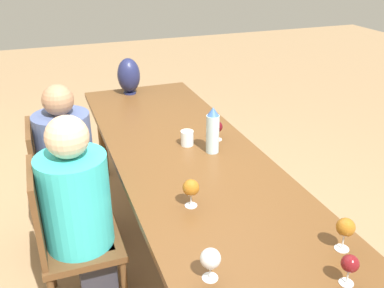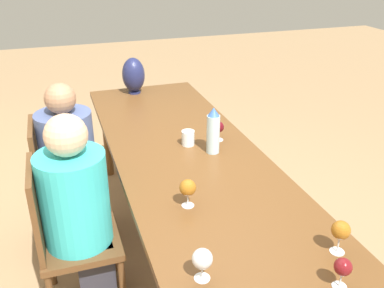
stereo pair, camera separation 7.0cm
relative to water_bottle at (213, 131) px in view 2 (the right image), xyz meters
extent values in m
plane|color=#937551|center=(0.00, 0.15, -0.92)|extent=(14.00, 14.00, 0.00)
cube|color=brown|center=(0.00, 0.15, -0.16)|extent=(2.85, 0.89, 0.04)
cylinder|color=brown|center=(1.32, -0.19, -0.55)|extent=(0.07, 0.07, 0.74)
cylinder|color=brown|center=(1.32, 0.50, -0.55)|extent=(0.07, 0.07, 0.74)
cylinder|color=#ADCCD6|center=(0.00, 0.00, -0.02)|extent=(0.08, 0.08, 0.24)
cone|color=#33599E|center=(0.00, 0.00, 0.12)|extent=(0.07, 0.07, 0.05)
cylinder|color=silver|center=(0.14, 0.11, -0.09)|extent=(0.08, 0.08, 0.10)
cylinder|color=#1E234C|center=(1.27, 0.23, -0.13)|extent=(0.10, 0.10, 0.01)
ellipsoid|color=#1E234C|center=(1.27, 0.23, 0.02)|extent=(0.19, 0.19, 0.29)
cylinder|color=silver|center=(-0.52, 0.33, -0.14)|extent=(0.06, 0.06, 0.00)
cylinder|color=silver|center=(-0.52, 0.33, -0.11)|extent=(0.01, 0.01, 0.07)
sphere|color=#995B19|center=(-0.52, 0.33, -0.04)|extent=(0.08, 0.08, 0.08)
cylinder|color=silver|center=(-1.22, -0.05, -0.14)|extent=(0.06, 0.06, 0.00)
cylinder|color=silver|center=(-1.22, -0.05, -0.11)|extent=(0.01, 0.01, 0.06)
sphere|color=maroon|center=(-1.22, -0.05, -0.05)|extent=(0.07, 0.07, 0.07)
cylinder|color=silver|center=(-1.05, -0.16, -0.14)|extent=(0.06, 0.06, 0.00)
cylinder|color=silver|center=(-1.05, -0.16, -0.10)|extent=(0.01, 0.01, 0.08)
sphere|color=#995B19|center=(-1.05, -0.16, -0.03)|extent=(0.08, 0.08, 0.08)
cylinder|color=silver|center=(-1.02, 0.43, -0.14)|extent=(0.06, 0.06, 0.00)
cylinder|color=silver|center=(-1.02, 0.43, -0.11)|extent=(0.01, 0.01, 0.06)
sphere|color=silver|center=(-1.02, 0.43, -0.05)|extent=(0.08, 0.08, 0.08)
cylinder|color=silver|center=(0.15, -0.10, -0.14)|extent=(0.07, 0.07, 0.00)
cylinder|color=silver|center=(0.15, -0.10, -0.11)|extent=(0.01, 0.01, 0.06)
sphere|color=#510C14|center=(0.15, -0.10, -0.05)|extent=(0.07, 0.07, 0.07)
cube|color=brown|center=(-0.17, 0.85, -0.50)|extent=(0.44, 0.44, 0.04)
cube|color=brown|center=(-0.17, 1.05, -0.24)|extent=(0.40, 0.03, 0.48)
cylinder|color=brown|center=(-0.36, 0.66, -0.72)|extent=(0.04, 0.04, 0.40)
cylinder|color=brown|center=(0.02, 0.66, -0.72)|extent=(0.04, 0.04, 0.40)
cylinder|color=brown|center=(0.02, 1.04, -0.72)|extent=(0.04, 0.04, 0.40)
cube|color=brown|center=(0.42, 0.85, -0.50)|extent=(0.44, 0.44, 0.04)
cube|color=brown|center=(0.42, 1.05, -0.24)|extent=(0.40, 0.03, 0.48)
cylinder|color=brown|center=(0.23, 0.66, -0.72)|extent=(0.04, 0.04, 0.40)
cylinder|color=brown|center=(0.61, 0.66, -0.72)|extent=(0.04, 0.04, 0.40)
cylinder|color=brown|center=(0.23, 1.04, -0.72)|extent=(0.04, 0.04, 0.40)
cylinder|color=brown|center=(0.61, 1.04, -0.72)|extent=(0.04, 0.04, 0.40)
cube|color=#2D2D38|center=(-0.17, 0.79, -0.70)|extent=(0.28, 0.20, 0.44)
cylinder|color=#33B7BC|center=(-0.17, 0.85, -0.21)|extent=(0.37, 0.37, 0.53)
sphere|color=#D6A884|center=(-0.17, 0.85, 0.16)|extent=(0.22, 0.22, 0.22)
cube|color=#2D2D38|center=(0.42, 0.79, -0.70)|extent=(0.27, 0.20, 0.44)
cylinder|color=#475684|center=(0.42, 0.85, -0.21)|extent=(0.36, 0.36, 0.54)
sphere|color=#9E7051|center=(0.42, 0.85, 0.16)|extent=(0.19, 0.19, 0.19)
camera|label=1|loc=(-2.19, 0.93, 1.04)|focal=40.00mm
camera|label=2|loc=(-2.21, 0.86, 1.04)|focal=40.00mm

